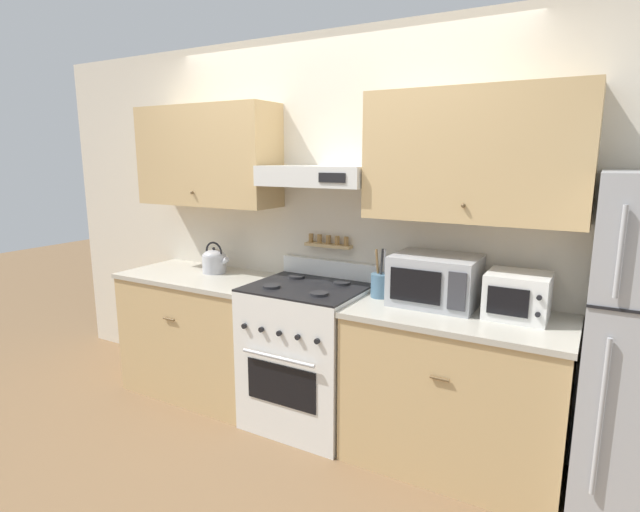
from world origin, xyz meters
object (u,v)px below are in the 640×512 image
Objects in this scene: tea_kettle at (214,260)px; stove_range at (308,354)px; utensil_crock at (380,284)px; microwave at (435,280)px; toaster_oven at (518,295)px.

stove_range is at bearing -6.85° from tea_kettle.
utensil_crock is (0.46, 0.10, 0.51)m from stove_range.
microwave reaches higher than toaster_oven.
stove_range is 1.02m from tea_kettle.
tea_kettle reaches higher than stove_range.
tea_kettle is 0.77× the size of utensil_crock.
toaster_oven reaches higher than stove_range.
tea_kettle is at bearing -179.38° from microwave.
utensil_crock is 0.79m from toaster_oven.
utensil_crock reaches higher than stove_range.
tea_kettle is 0.74× the size of toaster_oven.
microwave is 1.52× the size of toaster_oven.
stove_range is 0.99m from microwave.
microwave is at bearing 0.62° from tea_kettle.
toaster_oven is at bearing -0.13° from utensil_crock.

